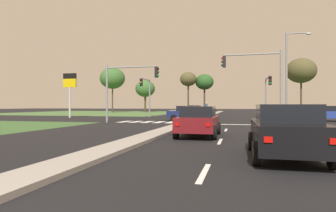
# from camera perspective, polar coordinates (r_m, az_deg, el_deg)

# --- Properties ---
(ground_plane) EXTENTS (200.00, 200.00, 0.00)m
(ground_plane) POSITION_cam_1_polar(r_m,az_deg,el_deg) (31.50, 5.98, -2.74)
(ground_plane) COLOR black
(grass_verge_far_left) EXTENTS (35.00, 35.00, 0.01)m
(grass_verge_far_left) POSITION_cam_1_polar(r_m,az_deg,el_deg) (63.15, -14.35, -1.30)
(grass_verge_far_left) COLOR #476B38
(grass_verge_far_left) RESTS_ON ground
(median_island_near) EXTENTS (1.20, 22.00, 0.14)m
(median_island_near) POSITION_cam_1_polar(r_m,az_deg,el_deg) (12.98, -5.59, -6.53)
(median_island_near) COLOR gray
(median_island_near) RESTS_ON ground
(median_island_far) EXTENTS (1.20, 36.00, 0.14)m
(median_island_far) POSITION_cam_1_polar(r_m,az_deg,el_deg) (56.35, 9.44, -1.41)
(median_island_far) COLOR gray
(median_island_far) RESTS_ON ground
(lane_dash_near) EXTENTS (0.14, 2.00, 0.01)m
(lane_dash_near) POSITION_cam_1_polar(r_m,az_deg,el_deg) (6.92, 7.15, -12.98)
(lane_dash_near) COLOR silver
(lane_dash_near) RESTS_ON ground
(lane_dash_second) EXTENTS (0.14, 2.00, 0.01)m
(lane_dash_second) POSITION_cam_1_polar(r_m,az_deg,el_deg) (12.82, 10.28, -6.91)
(lane_dash_second) COLOR silver
(lane_dash_second) RESTS_ON ground
(lane_dash_third) EXTENTS (0.14, 2.00, 0.01)m
(lane_dash_third) POSITION_cam_1_polar(r_m,az_deg,el_deg) (18.78, 11.41, -4.67)
(lane_dash_third) COLOR silver
(lane_dash_third) RESTS_ON ground
(edge_line_right) EXTENTS (0.14, 24.00, 0.01)m
(edge_line_right) POSITION_cam_1_polar(r_m,az_deg,el_deg) (13.50, 24.84, -6.56)
(edge_line_right) COLOR silver
(edge_line_right) RESTS_ON ground
(stop_bar_near) EXTENTS (6.40, 0.50, 0.01)m
(stop_bar_near) POSITION_cam_1_polar(r_m,az_deg,el_deg) (24.22, 12.66, -3.59)
(stop_bar_near) COLOR silver
(stop_bar_near) RESTS_ON ground
(crosswalk_bar_near) EXTENTS (0.70, 2.80, 0.01)m
(crosswalk_bar_near) POSITION_cam_1_polar(r_m,az_deg,el_deg) (28.12, -8.56, -3.08)
(crosswalk_bar_near) COLOR silver
(crosswalk_bar_near) RESTS_ON ground
(crosswalk_bar_second) EXTENTS (0.70, 2.80, 0.01)m
(crosswalk_bar_second) POSITION_cam_1_polar(r_m,az_deg,el_deg) (27.70, -6.36, -3.12)
(crosswalk_bar_second) COLOR silver
(crosswalk_bar_second) RESTS_ON ground
(crosswalk_bar_third) EXTENTS (0.70, 2.80, 0.01)m
(crosswalk_bar_third) POSITION_cam_1_polar(r_m,az_deg,el_deg) (27.33, -4.09, -3.17)
(crosswalk_bar_third) COLOR silver
(crosswalk_bar_third) RESTS_ON ground
(crosswalk_bar_fourth) EXTENTS (0.70, 2.80, 0.01)m
(crosswalk_bar_fourth) POSITION_cam_1_polar(r_m,az_deg,el_deg) (27.00, -1.76, -3.21)
(crosswalk_bar_fourth) COLOR silver
(crosswalk_bar_fourth) RESTS_ON ground
(crosswalk_bar_fifth) EXTENTS (0.70, 2.80, 0.01)m
(crosswalk_bar_fifth) POSITION_cam_1_polar(r_m,az_deg,el_deg) (26.71, 0.62, -3.24)
(crosswalk_bar_fifth) COLOR silver
(crosswalk_bar_fifth) RESTS_ON ground
(crosswalk_bar_sixth) EXTENTS (0.70, 2.80, 0.01)m
(crosswalk_bar_sixth) POSITION_cam_1_polar(r_m,az_deg,el_deg) (26.47, 3.05, -3.28)
(crosswalk_bar_sixth) COLOR silver
(crosswalk_bar_sixth) RESTS_ON ground
(crosswalk_bar_seventh) EXTENTS (0.70, 2.80, 0.01)m
(crosswalk_bar_seventh) POSITION_cam_1_polar(r_m,az_deg,el_deg) (26.28, 5.51, -3.30)
(crosswalk_bar_seventh) COLOR silver
(crosswalk_bar_seventh) RESTS_ON ground
(car_maroon_near) EXTENTS (2.02, 4.14, 1.52)m
(car_maroon_near) POSITION_cam_1_polar(r_m,az_deg,el_deg) (14.69, 6.09, -2.98)
(car_maroon_near) COLOR maroon
(car_maroon_near) RESTS_ON ground
(car_silver_second) EXTENTS (4.21, 2.05, 1.50)m
(car_silver_second) POSITION_cam_1_polar(r_m,az_deg,el_deg) (34.05, 3.93, -1.23)
(car_silver_second) COLOR #B7B7BC
(car_silver_second) RESTS_ON ground
(car_blue_third) EXTENTS (4.50, 2.09, 1.53)m
(car_blue_third) POSITION_cam_1_polar(r_m,az_deg,el_deg) (32.50, 29.45, -1.29)
(car_blue_third) COLOR navy
(car_blue_third) RESTS_ON ground
(car_navy_fourth) EXTENTS (4.29, 2.06, 1.53)m
(car_navy_fourth) POSITION_cam_1_polar(r_m,az_deg,el_deg) (29.71, 4.01, -1.41)
(car_navy_fourth) COLOR #161E47
(car_navy_fourth) RESTS_ON ground
(car_black_fifth) EXTENTS (2.05, 4.26, 1.60)m
(car_black_fifth) POSITION_cam_1_polar(r_m,az_deg,el_deg) (9.28, 22.29, -4.57)
(car_black_fifth) COLOR black
(car_black_fifth) RESTS_ON ground
(car_red_sixth) EXTENTS (2.02, 4.61, 1.58)m
(car_red_sixth) POSITION_cam_1_polar(r_m,az_deg,el_deg) (45.06, 5.36, -0.85)
(car_red_sixth) COLOR #A31919
(car_red_sixth) RESTS_ON ground
(traffic_signal_near_right) EXTENTS (4.84, 0.32, 6.02)m
(traffic_signal_near_right) POSITION_cam_1_polar(r_m,az_deg,el_deg) (24.75, 17.61, 6.06)
(traffic_signal_near_right) COLOR gray
(traffic_signal_near_right) RESTS_ON ground
(traffic_signal_near_left) EXTENTS (5.13, 0.32, 5.30)m
(traffic_signal_near_left) POSITION_cam_1_polar(r_m,az_deg,el_deg) (26.59, -8.27, 4.70)
(traffic_signal_near_left) COLOR gray
(traffic_signal_near_left) RESTS_ON ground
(traffic_signal_far_left) EXTENTS (0.32, 3.85, 5.25)m
(traffic_signal_far_left) POSITION_cam_1_polar(r_m,az_deg,el_deg) (38.31, -4.30, 3.13)
(traffic_signal_far_left) COLOR gray
(traffic_signal_far_left) RESTS_ON ground
(traffic_signal_far_right) EXTENTS (0.32, 5.34, 5.03)m
(traffic_signal_far_right) POSITION_cam_1_polar(r_m,az_deg,el_deg) (35.91, 19.11, 3.24)
(traffic_signal_far_right) COLOR gray
(traffic_signal_far_right) RESTS_ON ground
(street_lamp_second) EXTENTS (2.40, 0.29, 8.73)m
(street_lamp_second) POSITION_cam_1_polar(r_m,az_deg,el_deg) (30.86, 22.82, 6.31)
(street_lamp_second) COLOR gray
(street_lamp_second) RESTS_ON ground
(pedestrian_at_median) EXTENTS (0.34, 0.34, 1.85)m
(pedestrian_at_median) POSITION_cam_1_polar(r_m,az_deg,el_deg) (41.07, 7.64, -0.30)
(pedestrian_at_median) COLOR #335184
(pedestrian_at_median) RESTS_ON median_island_far
(fuel_price_totem) EXTENTS (1.80, 0.24, 5.71)m
(fuel_price_totem) POSITION_cam_1_polar(r_m,az_deg,el_deg) (39.28, -18.88, 3.90)
(fuel_price_totem) COLOR silver
(fuel_price_totem) RESTS_ON ground
(treeline_near) EXTENTS (5.55, 5.55, 9.97)m
(treeline_near) POSITION_cam_1_polar(r_m,az_deg,el_deg) (65.37, -10.96, 5.41)
(treeline_near) COLOR #423323
(treeline_near) RESTS_ON ground
(treeline_second) EXTENTS (4.57, 4.57, 7.43)m
(treeline_second) POSITION_cam_1_polar(r_m,az_deg,el_deg) (67.49, -4.53, 3.42)
(treeline_second) COLOR #423323
(treeline_second) RESTS_ON ground
(treeline_third) EXTENTS (3.49, 3.49, 8.57)m
(treeline_third) POSITION_cam_1_polar(r_m,az_deg,el_deg) (60.68, 4.03, 5.27)
(treeline_third) COLOR #423323
(treeline_third) RESTS_ON ground
(treeline_fourth) EXTENTS (3.90, 3.90, 8.23)m
(treeline_fourth) POSITION_cam_1_polar(r_m,az_deg,el_deg) (61.94, 7.23, 4.70)
(treeline_fourth) COLOR #423323
(treeline_fourth) RESTS_ON ground
(treeline_fifth) EXTENTS (5.59, 5.59, 10.62)m
(treeline_fifth) POSITION_cam_1_polar(r_m,az_deg,el_deg) (61.11, 24.87, 6.36)
(treeline_fifth) COLOR #423323
(treeline_fifth) RESTS_ON ground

